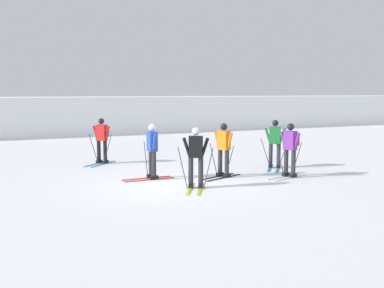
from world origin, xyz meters
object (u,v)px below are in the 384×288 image
skier_purple (290,147)px  skier_black (196,156)px  skier_green (275,141)px  skier_blue (152,150)px  skier_red (102,138)px  skier_orange (223,148)px

skier_purple → skier_black: (-3.42, -0.24, -0.04)m
skier_green → skier_blue: bearing=-178.7°
skier_blue → skier_red: bearing=100.8°
skier_purple → skier_blue: (-4.09, 1.52, -0.04)m
skier_purple → skier_orange: bearing=155.2°
skier_purple → skier_red: (-4.78, 5.17, -0.00)m
skier_red → skier_orange: bearing=-56.3°
skier_black → skier_blue: 1.88m
skier_black → skier_orange: bearing=37.1°
skier_orange → skier_red: (-2.86, 4.28, 0.04)m
skier_green → skier_red: size_ratio=1.00×
skier_blue → skier_orange: same height
skier_black → skier_green: size_ratio=1.00×
skier_green → skier_purple: bearing=-109.1°
skier_black → skier_red: 5.58m
skier_purple → skier_green: 1.72m
skier_black → skier_orange: (1.50, 1.13, -0.00)m
skier_purple → skier_red: same height
skier_green → skier_red: 6.41m
skier_black → skier_green: (3.99, 1.87, 0.04)m
skier_purple → skier_blue: size_ratio=1.00×
skier_blue → skier_black: bearing=-69.3°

